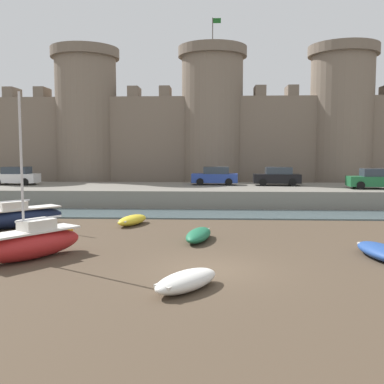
{
  "coord_description": "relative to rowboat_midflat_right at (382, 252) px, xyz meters",
  "views": [
    {
      "loc": [
        0.09,
        -16.73,
        4.5
      ],
      "look_at": [
        -0.92,
        4.94,
        2.5
      ],
      "focal_mm": 42.0,
      "sensor_mm": 36.0,
      "label": 1
    }
  ],
  "objects": [
    {
      "name": "ground_plane",
      "position": [
        -7.17,
        -2.01,
        -0.31
      ],
      "size": [
        160.0,
        160.0,
        0.0
      ],
      "primitive_type": "plane",
      "color": "#4C3D2D"
    },
    {
      "name": "water_channel",
      "position": [
        -7.17,
        12.6,
        -0.26
      ],
      "size": [
        80.0,
        4.5,
        0.1
      ],
      "primitive_type": "cube",
      "color": "slate",
      "rests_on": "ground"
    },
    {
      "name": "quay_road",
      "position": [
        -7.17,
        19.85,
        0.41
      ],
      "size": [
        65.56,
        10.0,
        1.44
      ],
      "primitive_type": "cube",
      "color": "slate",
      "rests_on": "ground"
    },
    {
      "name": "castle",
      "position": [
        -7.17,
        28.94,
        6.54
      ],
      "size": [
        60.67,
        7.12,
        18.15
      ],
      "color": "#7A6B5B",
      "rests_on": "ground"
    },
    {
      "name": "rowboat_midflat_right",
      "position": [
        0.0,
        0.0,
        0.0
      ],
      "size": [
        1.84,
        3.73,
        0.58
      ],
      "color": "#234793",
      "rests_on": "ground"
    },
    {
      "name": "sailboat_foreground_left",
      "position": [
        -14.67,
        -0.71,
        0.38
      ],
      "size": [
        4.02,
        4.8,
        6.86
      ],
      "color": "red",
      "rests_on": "ground"
    },
    {
      "name": "rowboat_near_channel_right",
      "position": [
        -11.96,
        8.0,
        0.01
      ],
      "size": [
        1.94,
        3.08,
        0.6
      ],
      "color": "yellow",
      "rests_on": "ground"
    },
    {
      "name": "rowboat_midflat_centre",
      "position": [
        -7.92,
        -4.6,
        0.02
      ],
      "size": [
        2.54,
        2.93,
        0.62
      ],
      "color": "silver",
      "rests_on": "ground"
    },
    {
      "name": "rowboat_midflat_left",
      "position": [
        -7.78,
        3.37,
        0.01
      ],
      "size": [
        1.63,
        3.37,
        0.61
      ],
      "color": "#1E6B47",
      "rests_on": "ground"
    },
    {
      "name": "sailboat_foreground_centre",
      "position": [
        -18.46,
        6.83,
        0.35
      ],
      "size": [
        4.75,
        5.08,
        6.0
      ],
      "color": "#141E3D",
      "rests_on": "ground"
    },
    {
      "name": "mooring_buoy_near_shore",
      "position": [
        -14.86,
        5.02,
        -0.11
      ],
      "size": [
        0.38,
        0.38,
        0.38
      ],
      "primitive_type": "sphere",
      "color": "orange",
      "rests_on": "ground"
    },
    {
      "name": "car_quay_centre_west",
      "position": [
        -1.38,
        21.23,
        1.91
      ],
      "size": [
        4.15,
        1.97,
        1.62
      ],
      "color": "black",
      "rests_on": "quay_road"
    },
    {
      "name": "car_quay_centre_east",
      "position": [
        5.96,
        18.04,
        1.91
      ],
      "size": [
        4.15,
        1.97,
        1.62
      ],
      "color": "#1E6638",
      "rests_on": "quay_road"
    },
    {
      "name": "car_quay_west",
      "position": [
        -6.88,
        21.6,
        1.91
      ],
      "size": [
        4.15,
        1.97,
        1.62
      ],
      "color": "#263F99",
      "rests_on": "quay_road"
    },
    {
      "name": "car_quay_east",
      "position": [
        -24.83,
        20.81,
        1.91
      ],
      "size": [
        4.15,
        1.97,
        1.62
      ],
      "color": "silver",
      "rests_on": "quay_road"
    }
  ]
}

